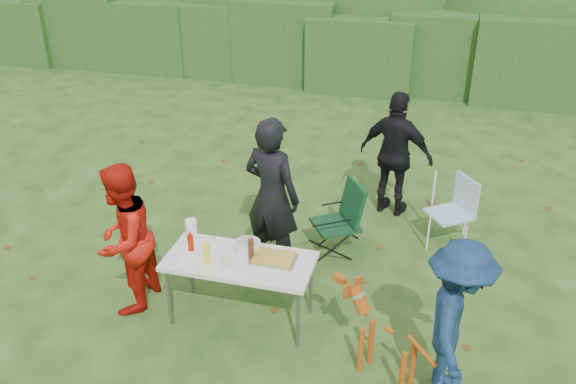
% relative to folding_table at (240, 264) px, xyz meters
% --- Properties ---
extents(ground, '(80.00, 80.00, 0.00)m').
position_rel_folding_table_xyz_m(ground, '(-0.02, 0.24, -0.69)').
color(ground, '#1E4211').
extents(hedge_row, '(22.00, 1.40, 1.70)m').
position_rel_folding_table_xyz_m(hedge_row, '(-0.02, 8.24, 0.16)').
color(hedge_row, '#23471C').
rests_on(hedge_row, ground).
extents(folding_table, '(1.50, 0.70, 0.74)m').
position_rel_folding_table_xyz_m(folding_table, '(0.00, 0.00, 0.00)').
color(folding_table, silver).
rests_on(folding_table, ground).
extents(person_cook, '(0.79, 0.63, 1.89)m').
position_rel_folding_table_xyz_m(person_cook, '(0.05, 1.00, 0.26)').
color(person_cook, black).
rests_on(person_cook, ground).
extents(person_red_jacket, '(0.63, 0.81, 1.66)m').
position_rel_folding_table_xyz_m(person_red_jacket, '(-1.23, -0.09, 0.14)').
color(person_red_jacket, '#BB150B').
rests_on(person_red_jacket, ground).
extents(person_black_puffy, '(1.09, 0.69, 1.73)m').
position_rel_folding_table_xyz_m(person_black_puffy, '(1.27, 2.70, 0.18)').
color(person_black_puffy, black).
rests_on(person_black_puffy, ground).
extents(child, '(0.59, 1.02, 1.57)m').
position_rel_folding_table_xyz_m(child, '(2.12, -0.49, 0.10)').
color(child, '#122B4E').
rests_on(child, ground).
extents(dog, '(0.98, 0.76, 0.87)m').
position_rel_folding_table_xyz_m(dog, '(1.57, -0.49, -0.25)').
color(dog, '#A04210').
rests_on(dog, ground).
extents(camping_chair, '(0.81, 0.81, 0.93)m').
position_rel_folding_table_xyz_m(camping_chair, '(0.71, 1.46, -0.22)').
color(camping_chair, '#0F3A1E').
rests_on(camping_chair, ground).
extents(lawn_chair, '(0.73, 0.73, 0.88)m').
position_rel_folding_table_xyz_m(lawn_chair, '(2.03, 2.10, -0.25)').
color(lawn_chair, teal).
rests_on(lawn_chair, ground).
extents(food_tray, '(0.45, 0.30, 0.02)m').
position_rel_folding_table_xyz_m(food_tray, '(0.34, 0.07, 0.06)').
color(food_tray, '#B7B7BA').
rests_on(food_tray, folding_table).
extents(focaccia_bread, '(0.40, 0.26, 0.04)m').
position_rel_folding_table_xyz_m(focaccia_bread, '(0.34, 0.07, 0.09)').
color(focaccia_bread, gold).
rests_on(focaccia_bread, food_tray).
extents(mustard_bottle, '(0.06, 0.06, 0.20)m').
position_rel_folding_table_xyz_m(mustard_bottle, '(-0.29, -0.12, 0.15)').
color(mustard_bottle, yellow).
rests_on(mustard_bottle, folding_table).
extents(ketchup_bottle, '(0.06, 0.06, 0.22)m').
position_rel_folding_table_xyz_m(ketchup_bottle, '(-0.50, -0.04, 0.16)').
color(ketchup_bottle, '#A71600').
rests_on(ketchup_bottle, folding_table).
extents(beer_bottle, '(0.06, 0.06, 0.24)m').
position_rel_folding_table_xyz_m(beer_bottle, '(0.12, 0.02, 0.17)').
color(beer_bottle, '#47230F').
rests_on(beer_bottle, folding_table).
extents(paper_towel_roll, '(0.12, 0.12, 0.26)m').
position_rel_folding_table_xyz_m(paper_towel_roll, '(-0.59, 0.18, 0.18)').
color(paper_towel_roll, white).
rests_on(paper_towel_roll, folding_table).
extents(cup_stack, '(0.08, 0.08, 0.18)m').
position_rel_folding_table_xyz_m(cup_stack, '(-0.06, -0.22, 0.14)').
color(cup_stack, white).
rests_on(cup_stack, folding_table).
extents(pasta_bowl, '(0.26, 0.26, 0.10)m').
position_rel_folding_table_xyz_m(pasta_bowl, '(0.03, 0.18, 0.10)').
color(pasta_bowl, silver).
rests_on(pasta_bowl, folding_table).
extents(plate_stack, '(0.24, 0.24, 0.05)m').
position_rel_folding_table_xyz_m(plate_stack, '(-0.53, -0.07, 0.08)').
color(plate_stack, white).
rests_on(plate_stack, folding_table).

